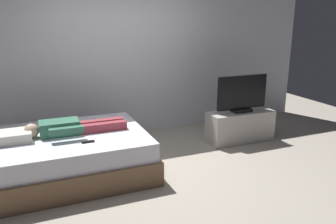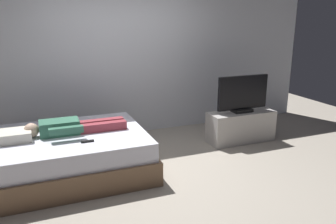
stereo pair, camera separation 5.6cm
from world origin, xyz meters
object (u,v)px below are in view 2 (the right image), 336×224
(tv, at_px, (243,95))
(bed, at_px, (70,154))
(person, at_px, (70,127))
(remote, at_px, (87,141))
(pillow, at_px, (10,136))
(tv_stand, at_px, (241,126))

(tv, bearing_deg, bed, -175.80)
(person, distance_m, remote, 0.44)
(pillow, bearing_deg, remote, -24.00)
(person, bearing_deg, remote, -69.53)
(person, bearing_deg, tv_stand, 3.66)
(person, xyz_separation_m, tv, (2.69, 0.17, 0.16))
(remote, bearing_deg, pillow, 156.00)
(person, relative_size, remote, 8.40)
(person, relative_size, tv_stand, 1.15)
(bed, relative_size, remote, 13.17)
(pillow, relative_size, tv, 0.55)
(remote, relative_size, tv_stand, 0.14)
(pillow, relative_size, person, 0.38)
(person, bearing_deg, pillow, -177.75)
(remote, relative_size, tv, 0.17)
(tv_stand, bearing_deg, person, -176.34)
(pillow, relative_size, tv_stand, 0.44)
(remote, distance_m, tv_stand, 2.62)
(bed, distance_m, remote, 0.51)
(pillow, bearing_deg, person, 2.25)
(pillow, distance_m, tv, 3.40)
(bed, relative_size, tv_stand, 1.80)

